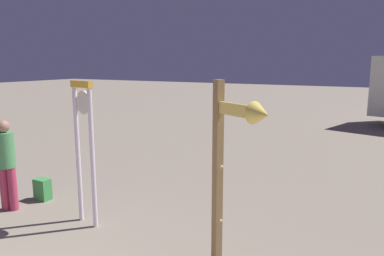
{
  "coord_description": "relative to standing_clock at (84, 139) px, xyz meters",
  "views": [
    {
      "loc": [
        3.2,
        -1.19,
        2.55
      ],
      "look_at": [
        -0.36,
        5.37,
        1.2
      ],
      "focal_mm": 34.27,
      "sensor_mm": 36.0,
      "label": 1
    }
  ],
  "objects": [
    {
      "name": "standing_clock",
      "position": [
        0.0,
        0.0,
        0.0
      ],
      "size": [
        0.48,
        0.18,
        2.27
      ],
      "color": "white",
      "rests_on": "ground_plane"
    },
    {
      "name": "arrow_sign",
      "position": [
        2.53,
        -0.2,
        0.17
      ],
      "size": [
        0.87,
        0.59,
        2.34
      ],
      "color": "#9A7849",
      "rests_on": "ground_plane"
    },
    {
      "name": "person_near_clock",
      "position": [
        -1.6,
        -0.25,
        -0.49
      ],
      "size": [
        0.3,
        0.3,
        1.59
      ],
      "color": "#BB3858",
      "rests_on": "ground_plane"
    },
    {
      "name": "backpack",
      "position": [
        -1.49,
        0.36,
        -1.18
      ],
      "size": [
        0.29,
        0.23,
        0.4
      ],
      "color": "#3D964A",
      "rests_on": "ground_plane"
    }
  ]
}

